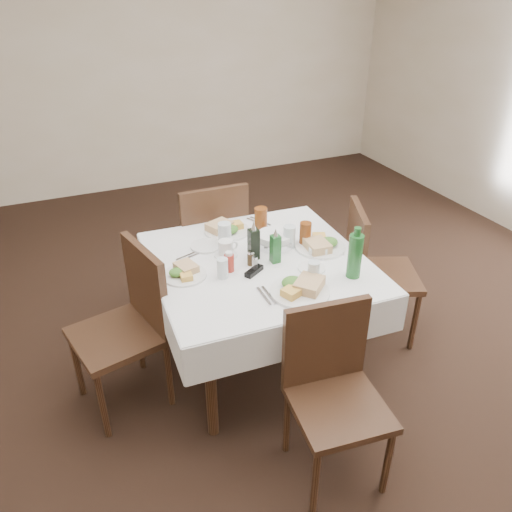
# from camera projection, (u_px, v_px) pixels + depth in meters

# --- Properties ---
(ground_plane) EXTENTS (7.00, 7.00, 0.00)m
(ground_plane) POSITION_uv_depth(u_px,v_px,m) (271.00, 376.00, 3.10)
(ground_plane) COLOR black
(room_shell) EXTENTS (6.04, 7.04, 2.80)m
(room_shell) POSITION_uv_depth(u_px,v_px,m) (276.00, 93.00, 2.25)
(room_shell) COLOR beige
(room_shell) RESTS_ON ground
(dining_table) EXTENTS (1.24, 1.24, 0.76)m
(dining_table) POSITION_uv_depth(u_px,v_px,m) (259.00, 274.00, 2.87)
(dining_table) COLOR black
(dining_table) RESTS_ON ground
(chair_north) EXTENTS (0.47, 0.47, 0.98)m
(chair_north) POSITION_uv_depth(u_px,v_px,m) (211.00, 239.00, 3.49)
(chair_north) COLOR black
(chair_north) RESTS_ON ground
(chair_south) EXTENTS (0.46, 0.46, 0.89)m
(chair_south) POSITION_uv_depth(u_px,v_px,m) (332.00, 382.00, 2.34)
(chair_south) COLOR black
(chair_south) RESTS_ON ground
(chair_east) EXTENTS (0.58, 0.58, 0.93)m
(chair_east) POSITION_uv_depth(u_px,v_px,m) (371.00, 265.00, 3.23)
(chair_east) COLOR black
(chair_east) RESTS_ON ground
(chair_west) EXTENTS (0.54, 0.54, 0.95)m
(chair_west) POSITION_uv_depth(u_px,v_px,m) (131.00, 318.00, 2.72)
(chair_west) COLOR black
(chair_west) RESTS_ON ground
(meal_north) EXTENTS (0.29, 0.29, 0.06)m
(meal_north) POSITION_uv_depth(u_px,v_px,m) (226.00, 229.00, 3.13)
(meal_north) COLOR white
(meal_north) RESTS_ON dining_table
(meal_south) EXTENTS (0.31, 0.31, 0.07)m
(meal_south) POSITION_uv_depth(u_px,v_px,m) (301.00, 288.00, 2.54)
(meal_south) COLOR white
(meal_south) RESTS_ON dining_table
(meal_east) EXTENTS (0.30, 0.30, 0.06)m
(meal_east) POSITION_uv_depth(u_px,v_px,m) (321.00, 245.00, 2.94)
(meal_east) COLOR white
(meal_east) RESTS_ON dining_table
(meal_west) EXTENTS (0.24, 0.24, 0.05)m
(meal_west) POSITION_uv_depth(u_px,v_px,m) (184.00, 272.00, 2.68)
(meal_west) COLOR white
(meal_west) RESTS_ON dining_table
(side_plate_a) EXTENTS (0.18, 0.18, 0.01)m
(side_plate_a) POSITION_uv_depth(u_px,v_px,m) (206.00, 246.00, 2.96)
(side_plate_a) COLOR white
(side_plate_a) RESTS_ON dining_table
(side_plate_b) EXTENTS (0.15, 0.15, 0.01)m
(side_plate_b) POSITION_uv_depth(u_px,v_px,m) (311.00, 268.00, 2.74)
(side_plate_b) COLOR white
(side_plate_b) RESTS_ON dining_table
(water_n) EXTENTS (0.08, 0.08, 0.15)m
(water_n) POSITION_uv_depth(u_px,v_px,m) (225.00, 234.00, 2.95)
(water_n) COLOR silver
(water_n) RESTS_ON dining_table
(water_s) EXTENTS (0.06, 0.06, 0.12)m
(water_s) POSITION_uv_depth(u_px,v_px,m) (313.00, 272.00, 2.61)
(water_s) COLOR silver
(water_s) RESTS_ON dining_table
(water_e) EXTENTS (0.07, 0.07, 0.13)m
(water_e) POSITION_uv_depth(u_px,v_px,m) (289.00, 237.00, 2.94)
(water_e) COLOR silver
(water_e) RESTS_ON dining_table
(water_w) EXTENTS (0.06, 0.06, 0.11)m
(water_w) POSITION_uv_depth(u_px,v_px,m) (223.00, 268.00, 2.65)
(water_w) COLOR silver
(water_w) RESTS_ON dining_table
(iced_tea_a) EXTENTS (0.08, 0.08, 0.17)m
(iced_tea_a) POSITION_uv_depth(u_px,v_px,m) (261.00, 221.00, 3.09)
(iced_tea_a) COLOR brown
(iced_tea_a) RESTS_ON dining_table
(iced_tea_b) EXTENTS (0.07, 0.07, 0.15)m
(iced_tea_b) POSITION_uv_depth(u_px,v_px,m) (305.00, 234.00, 2.96)
(iced_tea_b) COLOR brown
(iced_tea_b) RESTS_ON dining_table
(bread_basket) EXTENTS (0.23, 0.23, 0.08)m
(bread_basket) POSITION_uv_depth(u_px,v_px,m) (275.00, 240.00, 2.97)
(bread_basket) COLOR silver
(bread_basket) RESTS_ON dining_table
(oil_cruet_dark) EXTENTS (0.06, 0.06, 0.23)m
(oil_cruet_dark) POSITION_uv_depth(u_px,v_px,m) (254.00, 243.00, 2.80)
(oil_cruet_dark) COLOR black
(oil_cruet_dark) RESTS_ON dining_table
(oil_cruet_green) EXTENTS (0.05, 0.05, 0.21)m
(oil_cruet_green) POSITION_uv_depth(u_px,v_px,m) (275.00, 248.00, 2.77)
(oil_cruet_green) COLOR #205E27
(oil_cruet_green) RESTS_ON dining_table
(ketchup_bottle) EXTENTS (0.05, 0.05, 0.12)m
(ketchup_bottle) POSITION_uv_depth(u_px,v_px,m) (229.00, 262.00, 2.71)
(ketchup_bottle) COLOR #AB291E
(ketchup_bottle) RESTS_ON dining_table
(salt_shaker) EXTENTS (0.03, 0.03, 0.07)m
(salt_shaker) POSITION_uv_depth(u_px,v_px,m) (255.00, 262.00, 2.74)
(salt_shaker) COLOR white
(salt_shaker) RESTS_ON dining_table
(pepper_shaker) EXTENTS (0.04, 0.04, 0.09)m
(pepper_shaker) POSITION_uv_depth(u_px,v_px,m) (251.00, 258.00, 2.77)
(pepper_shaker) COLOR #3A2B17
(pepper_shaker) RESTS_ON dining_table
(coffee_mug) EXTENTS (0.15, 0.13, 0.10)m
(coffee_mug) POSITION_uv_depth(u_px,v_px,m) (226.00, 249.00, 2.85)
(coffee_mug) COLOR white
(coffee_mug) RESTS_ON dining_table
(sunglasses) EXTENTS (0.13, 0.10, 0.03)m
(sunglasses) POSITION_uv_depth(u_px,v_px,m) (254.00, 271.00, 2.70)
(sunglasses) COLOR black
(sunglasses) RESTS_ON dining_table
(green_bottle) EXTENTS (0.08, 0.08, 0.29)m
(green_bottle) POSITION_uv_depth(u_px,v_px,m) (355.00, 255.00, 2.62)
(green_bottle) COLOR #205E27
(green_bottle) RESTS_ON dining_table
(sugar_caddy) EXTENTS (0.11, 0.09, 0.05)m
(sugar_caddy) POSITION_uv_depth(u_px,v_px,m) (318.00, 251.00, 2.87)
(sugar_caddy) COLOR white
(sugar_caddy) RESTS_ON dining_table
(cutlery_n) EXTENTS (0.11, 0.19, 0.01)m
(cutlery_n) POSITION_uv_depth(u_px,v_px,m) (259.00, 222.00, 3.26)
(cutlery_n) COLOR silver
(cutlery_n) RESTS_ON dining_table
(cutlery_s) EXTENTS (0.04, 0.17, 0.01)m
(cutlery_s) POSITION_uv_depth(u_px,v_px,m) (266.00, 296.00, 2.51)
(cutlery_s) COLOR silver
(cutlery_s) RESTS_ON dining_table
(cutlery_e) EXTENTS (0.16, 0.04, 0.01)m
(cutlery_e) POSITION_uv_depth(u_px,v_px,m) (331.00, 256.00, 2.86)
(cutlery_e) COLOR silver
(cutlery_e) RESTS_ON dining_table
(cutlery_w) EXTENTS (0.17, 0.09, 0.01)m
(cutlery_w) POSITION_uv_depth(u_px,v_px,m) (189.00, 256.00, 2.86)
(cutlery_w) COLOR silver
(cutlery_w) RESTS_ON dining_table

